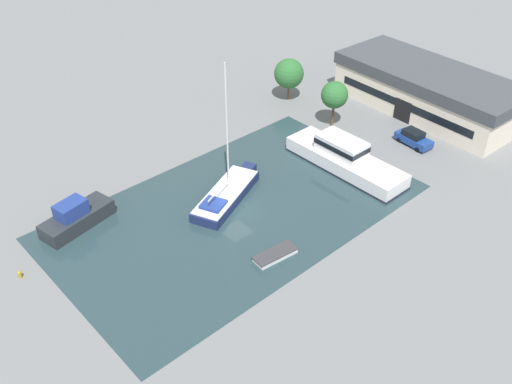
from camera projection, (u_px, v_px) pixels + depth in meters
The scene contains 11 objects.
ground_plane at pixel (236, 211), 55.18m from camera, with size 440.00×440.00×0.00m, color slate.
water_canal at pixel (236, 211), 55.18m from camera, with size 20.71×35.08×0.01m, color #23383D.
warehouse_building at pixel (428, 90), 70.96m from camera, with size 23.84×10.76×5.36m.
quay_tree_near_building at pixel (335, 95), 66.64m from camera, with size 3.20×3.20×5.72m.
quay_tree_by_water at pixel (289, 74), 72.74m from camera, with size 3.82×3.82×5.55m.
parked_car at pixel (414, 138), 64.91m from camera, with size 4.47×2.25×1.75m.
sailboat_moored at pixel (227, 194), 56.43m from camera, with size 6.46×10.62×14.19m.
motor_cruiser at pixel (344, 158), 60.73m from camera, with size 14.10×4.09×3.37m.
small_dinghy at pixel (275, 255), 49.66m from camera, with size 2.00×4.20×0.50m.
cabin_boat at pixel (76, 217), 52.72m from camera, with size 3.87×7.34×2.86m.
mooring_bollard at pixel (20, 274), 47.49m from camera, with size 0.33×0.33×0.73m.
Camera 1 is at (33.71, -28.12, 33.54)m, focal length 40.00 mm.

